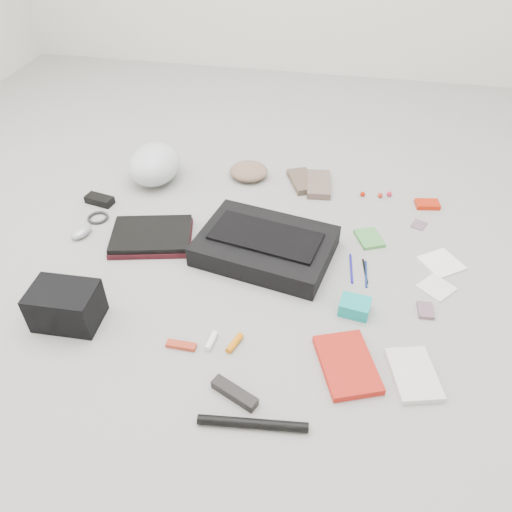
% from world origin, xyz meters
% --- Properties ---
extents(ground_plane, '(4.00, 4.00, 0.00)m').
position_xyz_m(ground_plane, '(0.00, 0.00, 0.00)').
color(ground_plane, gray).
extents(messenger_bag, '(0.56, 0.44, 0.08)m').
position_xyz_m(messenger_bag, '(0.02, 0.07, 0.04)').
color(messenger_bag, black).
rests_on(messenger_bag, ground_plane).
extents(bag_flap, '(0.44, 0.26, 0.01)m').
position_xyz_m(bag_flap, '(0.02, 0.07, 0.09)').
color(bag_flap, black).
rests_on(bag_flap, messenger_bag).
extents(laptop_sleeve, '(0.36, 0.30, 0.02)m').
position_xyz_m(laptop_sleeve, '(-0.44, 0.07, 0.01)').
color(laptop_sleeve, '#3A0F15').
rests_on(laptop_sleeve, ground_plane).
extents(laptop, '(0.35, 0.29, 0.02)m').
position_xyz_m(laptop, '(-0.44, 0.07, 0.03)').
color(laptop, black).
rests_on(laptop, laptop_sleeve).
extents(bike_helmet, '(0.24, 0.30, 0.17)m').
position_xyz_m(bike_helmet, '(-0.58, 0.51, 0.09)').
color(bike_helmet, silver).
rests_on(bike_helmet, ground_plane).
extents(beanie, '(0.20, 0.19, 0.06)m').
position_xyz_m(beanie, '(-0.16, 0.62, 0.03)').
color(beanie, '#836551').
rests_on(beanie, ground_plane).
extents(mitten_left, '(0.17, 0.22, 0.03)m').
position_xyz_m(mitten_left, '(0.10, 0.61, 0.01)').
color(mitten_left, brown).
rests_on(mitten_left, ground_plane).
extents(mitten_right, '(0.13, 0.22, 0.03)m').
position_xyz_m(mitten_right, '(0.18, 0.59, 0.02)').
color(mitten_right, brown).
rests_on(mitten_right, ground_plane).
extents(power_brick, '(0.13, 0.08, 0.03)m').
position_xyz_m(power_brick, '(-0.76, 0.28, 0.02)').
color(power_brick, black).
rests_on(power_brick, ground_plane).
extents(cable_coil, '(0.11, 0.11, 0.01)m').
position_xyz_m(cable_coil, '(-0.72, 0.16, 0.01)').
color(cable_coil, black).
rests_on(cable_coil, ground_plane).
extents(mouse, '(0.08, 0.11, 0.04)m').
position_xyz_m(mouse, '(-0.73, 0.05, 0.02)').
color(mouse, '#9D9CA5').
rests_on(mouse, ground_plane).
extents(camera_bag, '(0.22, 0.16, 0.14)m').
position_xyz_m(camera_bag, '(-0.56, -0.39, 0.07)').
color(camera_bag, black).
rests_on(camera_bag, ground_plane).
extents(multitool, '(0.10, 0.03, 0.02)m').
position_xyz_m(multitool, '(-0.16, -0.43, 0.01)').
color(multitool, '#A12C19').
rests_on(multitool, ground_plane).
extents(toiletry_tube_white, '(0.03, 0.07, 0.02)m').
position_xyz_m(toiletry_tube_white, '(-0.07, -0.39, 0.01)').
color(toiletry_tube_white, white).
rests_on(toiletry_tube_white, ground_plane).
extents(toiletry_tube_orange, '(0.05, 0.08, 0.02)m').
position_xyz_m(toiletry_tube_orange, '(0.01, -0.39, 0.01)').
color(toiletry_tube_orange, '#D06D08').
rests_on(toiletry_tube_orange, ground_plane).
extents(u_lock, '(0.15, 0.10, 0.03)m').
position_xyz_m(u_lock, '(0.05, -0.57, 0.01)').
color(u_lock, black).
rests_on(u_lock, ground_plane).
extents(bike_pump, '(0.31, 0.06, 0.03)m').
position_xyz_m(bike_pump, '(0.12, -0.66, 0.01)').
color(bike_pump, black).
rests_on(bike_pump, ground_plane).
extents(book_red, '(0.23, 0.28, 0.02)m').
position_xyz_m(book_red, '(0.37, -0.40, 0.01)').
color(book_red, red).
rests_on(book_red, ground_plane).
extents(book_white, '(0.18, 0.22, 0.02)m').
position_xyz_m(book_white, '(0.57, -0.40, 0.01)').
color(book_white, beige).
rests_on(book_white, ground_plane).
extents(notepad, '(0.13, 0.15, 0.01)m').
position_xyz_m(notepad, '(0.42, 0.25, 0.01)').
color(notepad, '#3F893E').
rests_on(notepad, ground_plane).
extents(pen_blue, '(0.02, 0.16, 0.01)m').
position_xyz_m(pen_blue, '(0.36, 0.05, 0.00)').
color(pen_blue, '#191395').
rests_on(pen_blue, ground_plane).
extents(pen_black, '(0.03, 0.13, 0.01)m').
position_xyz_m(pen_black, '(0.41, 0.05, 0.00)').
color(pen_black, black).
rests_on(pen_black, ground_plane).
extents(pen_navy, '(0.01, 0.14, 0.01)m').
position_xyz_m(pen_navy, '(0.41, 0.03, 0.00)').
color(pen_navy, navy).
rests_on(pen_navy, ground_plane).
extents(accordion_wallet, '(0.11, 0.09, 0.05)m').
position_xyz_m(accordion_wallet, '(0.38, -0.17, 0.03)').
color(accordion_wallet, '#12A7A3').
rests_on(accordion_wallet, ground_plane).
extents(card_deck, '(0.06, 0.08, 0.01)m').
position_xyz_m(card_deck, '(0.62, -0.12, 0.01)').
color(card_deck, slate).
rests_on(card_deck, ground_plane).
extents(napkin_top, '(0.19, 0.19, 0.01)m').
position_xyz_m(napkin_top, '(0.69, 0.15, 0.00)').
color(napkin_top, white).
rests_on(napkin_top, ground_plane).
extents(napkin_bottom, '(0.15, 0.15, 0.01)m').
position_xyz_m(napkin_bottom, '(0.66, 0.01, 0.00)').
color(napkin_bottom, silver).
rests_on(napkin_bottom, ground_plane).
extents(lollipop_a, '(0.03, 0.03, 0.02)m').
position_xyz_m(lollipop_a, '(0.38, 0.56, 0.01)').
color(lollipop_a, '#9D1502').
rests_on(lollipop_a, ground_plane).
extents(lollipop_b, '(0.03, 0.03, 0.02)m').
position_xyz_m(lollipop_b, '(0.46, 0.56, 0.01)').
color(lollipop_b, '#AD2818').
rests_on(lollipop_b, ground_plane).
extents(lollipop_c, '(0.03, 0.03, 0.02)m').
position_xyz_m(lollipop_c, '(0.50, 0.58, 0.01)').
color(lollipop_c, red).
rests_on(lollipop_c, ground_plane).
extents(altoids_tin, '(0.11, 0.08, 0.02)m').
position_xyz_m(altoids_tin, '(0.66, 0.53, 0.01)').
color(altoids_tin, red).
rests_on(altoids_tin, ground_plane).
extents(stamp_sheet, '(0.07, 0.08, 0.00)m').
position_xyz_m(stamp_sheet, '(0.62, 0.38, 0.00)').
color(stamp_sheet, slate).
rests_on(stamp_sheet, ground_plane).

